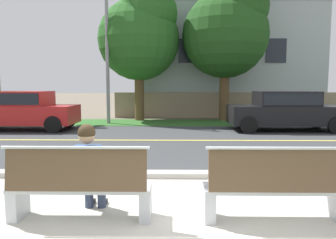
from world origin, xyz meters
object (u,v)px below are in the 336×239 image
car_black_far (285,109)px  shade_tree_left (141,33)px  seated_person_blue (89,167)px  car_red_near (21,109)px  bench_left (80,187)px  bench_right (276,188)px  shade_tree_centre (228,28)px  streetlamp (108,32)px

car_black_far → shade_tree_left: (-5.97, 3.62, 3.49)m
seated_person_blue → car_red_near: 9.72m
seated_person_blue → shade_tree_left: bearing=92.3°
bench_left → seated_person_blue: seated_person_blue is taller
bench_left → car_black_far: 10.21m
bench_right → car_black_far: 9.09m
bench_right → shade_tree_centre: size_ratio=0.26×
seated_person_blue → streetlamp: size_ratio=0.17×
car_black_far → car_red_near: bearing=180.0°
bench_right → car_black_far: (3.08, 8.54, 0.40)m
seated_person_blue → car_black_far: size_ratio=0.29×
car_red_near → shade_tree_centre: 10.21m
bench_left → bench_right: 2.49m
seated_person_blue → streetlamp: streetlamp is taller
bench_right → streetlamp: streetlamp is taller
bench_left → shade_tree_left: size_ratio=0.27×
car_black_far → streetlamp: bearing=161.8°
bench_right → car_red_near: (-7.35, 8.54, 0.40)m
bench_right → bench_left: bearing=180.0°
bench_left → streetlamp: streetlamp is taller
bench_left → car_red_near: car_red_near is taller
car_red_near → bench_right: bearing=-49.3°
car_red_near → car_black_far: size_ratio=1.00×
bench_right → seated_person_blue: seated_person_blue is taller
bench_right → shade_tree_left: bearing=103.4°
bench_right → shade_tree_centre: (1.42, 12.21, 4.13)m
car_red_near → streetlamp: (3.03, 2.43, 3.37)m
shade_tree_left → seated_person_blue: bearing=-87.7°
bench_right → seated_person_blue: (-2.41, 0.17, 0.22)m
shade_tree_left → shade_tree_centre: bearing=0.7°
seated_person_blue → car_black_far: (5.48, 8.37, 0.18)m
car_black_far → shade_tree_left: shade_tree_left is taller
bench_right → shade_tree_left: size_ratio=0.27×
car_red_near → shade_tree_left: bearing=39.1°
bench_left → streetlamp: size_ratio=0.24×
streetlamp → shade_tree_centre: size_ratio=1.05×
bench_right → shade_tree_centre: bearing=83.4°
car_black_far → shade_tree_centre: size_ratio=0.61×
seated_person_blue → car_red_near: size_ratio=0.29×
shade_tree_left → bench_right: bearing=-76.6°
bench_left → seated_person_blue: (0.09, 0.17, 0.22)m
bench_left → car_red_near: size_ratio=0.42×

